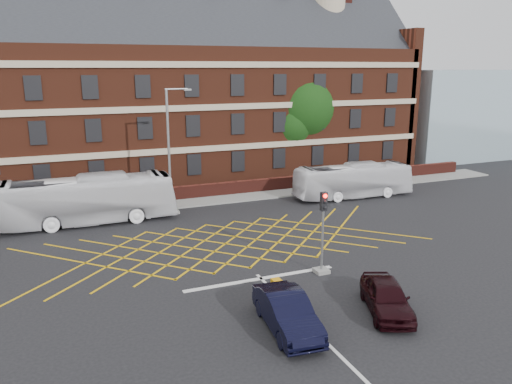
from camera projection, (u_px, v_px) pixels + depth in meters
name	position (u px, v px, depth m)	size (l,w,h in m)	color
ground	(237.00, 255.00, 28.10)	(120.00, 120.00, 0.00)	black
victorian_building	(156.00, 94.00, 46.02)	(51.00, 12.17, 20.40)	#522315
boundary_wall	(180.00, 193.00, 39.63)	(56.00, 0.50, 1.10)	#4A1913
far_pavement	(184.00, 202.00, 38.85)	(60.00, 3.00, 0.12)	slate
glass_block	(447.00, 114.00, 58.26)	(14.00, 10.00, 10.00)	#99B2BF
box_junction_hatching	(225.00, 244.00, 29.90)	(11.50, 0.12, 0.02)	#CC990C
stop_line	(261.00, 279.00, 24.96)	(8.00, 0.30, 0.02)	silver
centre_line	(327.00, 343.00, 19.13)	(0.15, 14.00, 0.02)	silver
bus_left	(86.00, 200.00, 33.44)	(2.74, 11.73, 3.27)	silver
bus_right	(353.00, 181.00, 40.29)	(2.30, 9.84, 2.74)	white
car_navy	(287.00, 312.00, 19.97)	(1.60, 4.59, 1.51)	black
car_maroon	(387.00, 297.00, 21.40)	(1.69, 4.19, 1.43)	black
deciduous_tree	(299.00, 112.00, 48.03)	(7.28, 6.85, 9.98)	black
traffic_light_near	(322.00, 240.00, 25.28)	(0.70, 0.70, 4.27)	slate
traffic_light_far	(1.00, 197.00, 33.58)	(0.70, 0.70, 4.27)	slate
street_lamp	(171.00, 172.00, 35.51)	(2.25, 1.00, 8.88)	slate
direction_signs	(2.00, 205.00, 33.12)	(1.10, 0.16, 2.20)	gray
utility_cabinet	(276.00, 289.00, 22.72)	(0.41, 0.41, 0.95)	orange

